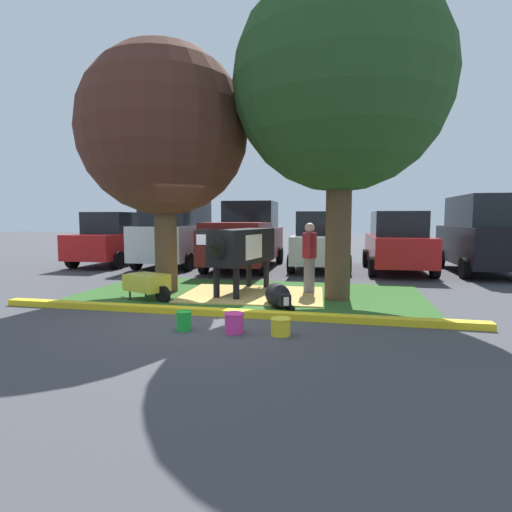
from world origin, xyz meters
TOP-DOWN VIEW (x-y plane):
  - ground_plane at (0.00, 0.00)m, footprint 80.00×80.00m
  - grass_island at (0.34, 2.15)m, footprint 7.96×4.10m
  - curb_yellow at (0.34, -0.05)m, footprint 9.16×0.24m
  - hay_bedding at (0.46, 2.01)m, footprint 3.35×2.60m
  - shade_tree_left at (-1.69, 1.98)m, footprint 3.98×3.98m
  - shade_tree_right at (2.38, 1.93)m, footprint 4.59×4.59m
  - cow_holstein at (0.15, 2.10)m, footprint 1.14×3.10m
  - calf_lying at (1.23, 0.91)m, footprint 0.85×1.32m
  - person_handler at (1.71, 2.52)m, footprint 0.34×0.53m
  - wheelbarrow at (-1.67, 0.95)m, footprint 1.59×1.01m
  - bucket_green at (0.03, -1.14)m, footprint 0.26×0.26m
  - bucket_pink at (0.87, -1.12)m, footprint 0.32×0.32m
  - bucket_yellow at (1.60, -1.09)m, footprint 0.33×0.33m
  - sedan_red at (-6.22, 7.23)m, footprint 2.10×4.44m
  - suv_dark_grey at (-3.66, 7.30)m, footprint 2.21×4.65m
  - pickup_truck_maroon at (-0.98, 7.21)m, footprint 2.32×5.45m
  - sedan_silver at (1.68, 7.44)m, footprint 2.10×4.44m
  - sedan_blue at (4.22, 7.23)m, footprint 2.10×4.44m
  - suv_black at (6.91, 7.43)m, footprint 2.21×4.65m

SIDE VIEW (x-z plane):
  - ground_plane at x=0.00m, z-range 0.00..0.00m
  - grass_island at x=0.34m, z-range 0.00..0.02m
  - hay_bedding at x=0.46m, z-range 0.01..0.04m
  - curb_yellow at x=0.34m, z-range 0.00..0.12m
  - bucket_yellow at x=1.60m, z-range 0.01..0.28m
  - bucket_green at x=0.03m, z-range 0.01..0.32m
  - bucket_pink at x=0.87m, z-range 0.01..0.33m
  - calf_lying at x=1.23m, z-range 0.00..0.48m
  - wheelbarrow at x=-1.67m, z-range 0.07..0.70m
  - person_handler at x=1.71m, z-range 0.07..1.76m
  - sedan_red at x=-6.22m, z-range -0.03..1.99m
  - sedan_silver at x=1.68m, z-range -0.03..1.99m
  - sedan_blue at x=4.22m, z-range -0.03..1.99m
  - pickup_truck_maroon at x=-0.98m, z-range -0.10..2.32m
  - cow_holstein at x=0.15m, z-range 0.34..1.92m
  - suv_dark_grey at x=-3.66m, z-range 0.01..2.53m
  - suv_black at x=6.91m, z-range 0.01..2.53m
  - shade_tree_left at x=-1.69m, z-range 0.90..6.75m
  - shade_tree_right at x=2.38m, z-range 1.15..8.10m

